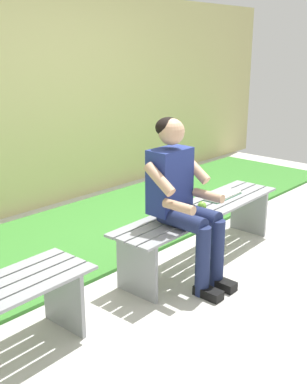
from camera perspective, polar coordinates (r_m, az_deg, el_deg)
The scene contains 6 objects.
ground_plane at distance 2.91m, azimuth 8.58°, elevation -21.05°, with size 10.00×7.00×0.04m, color beige.
grass_strip at distance 4.28m, azimuth -16.35°, elevation -7.73°, with size 9.00×1.61×0.03m, color #387A2D.
bench_near at distance 4.02m, azimuth 5.85°, elevation -3.40°, with size 1.90×0.49×0.47m.
person_seated at distance 3.55m, azimuth 3.48°, elevation -0.30°, with size 0.50×0.69×1.27m.
apple at distance 3.91m, azimuth 5.92°, elevation -1.69°, with size 0.08×0.08×0.08m, color #72B738.
book_open at distance 4.29m, azimuth 8.40°, elevation -0.46°, with size 0.42×0.17×0.02m.
Camera 1 is at (3.03, 2.22, 1.78)m, focal length 43.88 mm.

